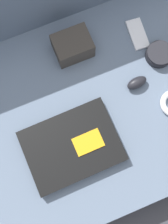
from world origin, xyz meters
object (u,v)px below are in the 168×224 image
object	(u,v)px
computer_mouse	(137,83)
laptop	(72,146)
camera_pouch	(73,46)
phone_silver	(138,34)
speaker_puck	(159,54)

from	to	relation	value
computer_mouse	laptop	bearing A→B (deg)	-163.06
computer_mouse	camera_pouch	size ratio (longest dim) A/B	0.59
laptop	computer_mouse	bearing A→B (deg)	21.12
computer_mouse	camera_pouch	bearing A→B (deg)	122.68
phone_silver	camera_pouch	xyz separation A→B (m)	(-0.23, 0.03, 0.03)
speaker_puck	camera_pouch	xyz separation A→B (m)	(-0.26, 0.13, 0.02)
computer_mouse	speaker_puck	world-z (taller)	computer_mouse
computer_mouse	camera_pouch	xyz separation A→B (m)	(-0.15, 0.19, 0.02)
camera_pouch	phone_silver	bearing A→B (deg)	-7.81
computer_mouse	phone_silver	world-z (taller)	computer_mouse
speaker_puck	camera_pouch	distance (m)	0.29
speaker_puck	camera_pouch	size ratio (longest dim) A/B	0.74
computer_mouse	camera_pouch	distance (m)	0.25
laptop	phone_silver	distance (m)	0.45
computer_mouse	phone_silver	xyz separation A→B (m)	(0.08, 0.16, -0.01)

